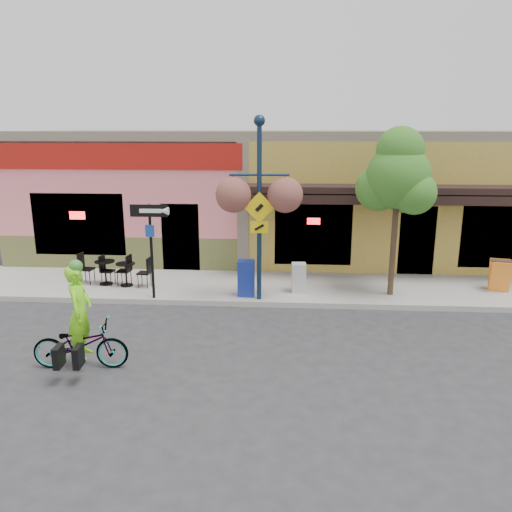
{
  "coord_description": "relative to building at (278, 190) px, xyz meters",
  "views": [
    {
      "loc": [
        0.4,
        -11.92,
        4.61
      ],
      "look_at": [
        -0.4,
        0.5,
        1.4
      ],
      "focal_mm": 35.0,
      "sensor_mm": 36.0,
      "label": 1
    }
  ],
  "objects": [
    {
      "name": "ground",
      "position": [
        0.0,
        -7.5,
        -2.25
      ],
      "size": [
        90.0,
        90.0,
        0.0
      ],
      "primitive_type": "plane",
      "color": "#2D2D30",
      "rests_on": "ground"
    },
    {
      "name": "sidewalk",
      "position": [
        0.0,
        -5.5,
        -2.17
      ],
      "size": [
        24.0,
        3.0,
        0.15
      ],
      "primitive_type": "cube",
      "color": "#9E9B93",
      "rests_on": "ground"
    },
    {
      "name": "curb",
      "position": [
        0.0,
        -6.95,
        -2.17
      ],
      "size": [
        24.0,
        0.12,
        0.15
      ],
      "primitive_type": "cube",
      "color": "#A8A59E",
      "rests_on": "ground"
    },
    {
      "name": "building",
      "position": [
        0.0,
        0.0,
        0.0
      ],
      "size": [
        18.2,
        8.2,
        4.5
      ],
      "primitive_type": null,
      "color": "#F27781",
      "rests_on": "ground"
    },
    {
      "name": "bicycle",
      "position": [
        -3.62,
        -10.63,
        -1.76
      ],
      "size": [
        1.9,
        0.78,
        0.98
      ],
      "primitive_type": "imported",
      "rotation": [
        0.0,
        0.0,
        1.65
      ],
      "color": "maroon",
      "rests_on": "ground"
    },
    {
      "name": "cyclist_rider",
      "position": [
        -3.57,
        -10.63,
        -1.32
      ],
      "size": [
        0.49,
        0.71,
        1.85
      ],
      "primitive_type": "imported",
      "rotation": [
        0.0,
        0.0,
        1.65
      ],
      "color": "#7EF119",
      "rests_on": "ground"
    },
    {
      "name": "lamp_post",
      "position": [
        -0.34,
        -6.75,
        0.29
      ],
      "size": [
        1.56,
        0.71,
        4.78
      ],
      "primitive_type": null,
      "rotation": [
        0.0,
        0.0,
        0.07
      ],
      "color": "#13253D",
      "rests_on": "sidewalk"
    },
    {
      "name": "one_way_sign",
      "position": [
        -3.18,
        -6.85,
        -0.83
      ],
      "size": [
        0.98,
        0.22,
        2.55
      ],
      "primitive_type": null,
      "rotation": [
        0.0,
        0.0,
        0.01
      ],
      "color": "black",
      "rests_on": "sidewalk"
    },
    {
      "name": "cafe_set_left",
      "position": [
        -4.89,
        -5.76,
        -1.64
      ],
      "size": [
        1.61,
        0.93,
        0.92
      ],
      "primitive_type": null,
      "rotation": [
        0.0,
        0.0,
        -0.11
      ],
      "color": "black",
      "rests_on": "sidewalk"
    },
    {
      "name": "cafe_set_right",
      "position": [
        -4.25,
        -5.87,
        -1.66
      ],
      "size": [
        1.55,
        0.89,
        0.89
      ],
      "primitive_type": null,
      "rotation": [
        0.0,
        0.0,
        -0.11
      ],
      "color": "black",
      "rests_on": "sidewalk"
    },
    {
      "name": "newspaper_box_blue",
      "position": [
        -0.7,
        -6.49,
        -1.61
      ],
      "size": [
        0.44,
        0.4,
        0.99
      ],
      "primitive_type": null,
      "rotation": [
        0.0,
        0.0,
        0.0
      ],
      "color": "navy",
      "rests_on": "sidewalk"
    },
    {
      "name": "newspaper_box_grey",
      "position": [
        0.73,
        -6.09,
        -1.69
      ],
      "size": [
        0.4,
        0.37,
        0.82
      ],
      "primitive_type": null,
      "rotation": [
        0.0,
        0.0,
        0.05
      ],
      "color": "#B4B4B4",
      "rests_on": "sidewalk"
    },
    {
      "name": "street_tree",
      "position": [
        3.25,
        -6.15,
        0.18
      ],
      "size": [
        2.22,
        2.22,
        4.57
      ],
      "primitive_type": null,
      "rotation": [
        0.0,
        0.0,
        -0.29
      ],
      "color": "#3D7A26",
      "rests_on": "sidewalk"
    },
    {
      "name": "sandwich_board",
      "position": [
        6.33,
        -5.79,
        -1.65
      ],
      "size": [
        0.61,
        0.5,
        0.89
      ],
      "primitive_type": null,
      "rotation": [
        0.0,
        0.0,
        -0.23
      ],
      "color": "orange",
      "rests_on": "sidewalk"
    }
  ]
}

